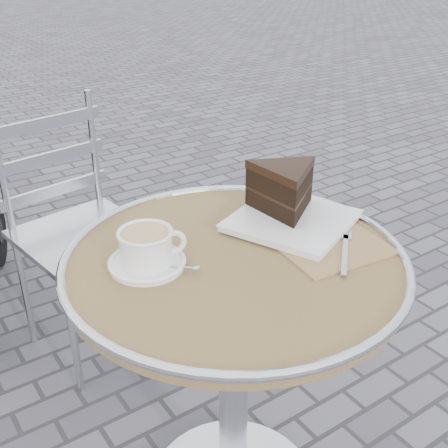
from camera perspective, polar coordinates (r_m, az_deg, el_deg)
cafe_table at (r=1.25m, az=1.06°, el=-9.83°), size 0.72×0.72×0.74m
cappuccino_set at (r=1.12m, az=-7.80°, el=-2.70°), size 0.16×0.16×0.08m
cake_plate_set at (r=1.29m, az=6.45°, el=2.84°), size 0.32×0.41×0.13m
bistro_chair at (r=1.92m, az=-15.72°, el=2.16°), size 0.44×0.44×0.86m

